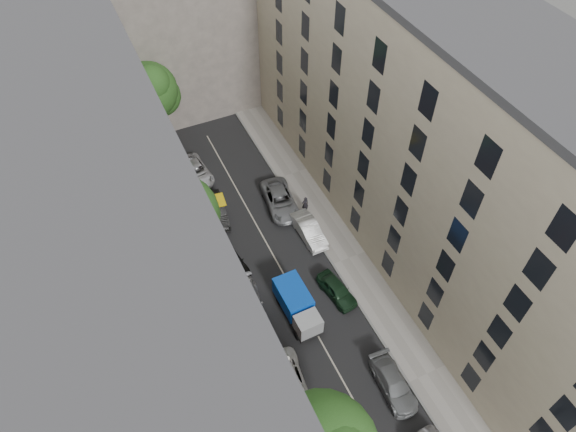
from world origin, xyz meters
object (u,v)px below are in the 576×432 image
tarp_truck (297,305)px  lamp_post (287,377)px  car_left_3 (249,302)px  car_left_4 (232,261)px  car_left_2 (288,383)px  car_right_4 (280,200)px  tree_mid (182,215)px  tree_far (151,92)px  car_right_2 (337,290)px  car_right_1 (393,384)px  car_left_6 (196,171)px  pedestrian (305,204)px  car_left_5 (216,211)px  car_right_3 (309,230)px

tarp_truck → lamp_post: size_ratio=0.71×
car_left_3 → car_left_4: (0.19, 4.19, -0.00)m
car_left_2 → car_right_4: car_right_4 is taller
tree_mid → tree_far: bearing=83.2°
tarp_truck → tree_mid: size_ratio=0.54×
car_left_4 → car_right_2: (6.33, -6.00, -0.01)m
car_left_4 → car_right_1: size_ratio=0.87×
car_left_4 → tree_mid: (-2.89, 1.49, 5.36)m
car_left_6 → tree_far: 8.12m
pedestrian → car_right_2: bearing=81.1°
tree_far → pedestrian: tree_far is taller
car_left_4 → car_left_6: (0.61, 11.20, -0.00)m
car_left_3 → car_right_2: 6.77m
car_left_2 → car_left_3: 7.01m
car_left_5 → car_right_2: 12.93m
car_right_1 → tree_mid: size_ratio=0.50×
car_right_1 → lamp_post: lamp_post is taller
car_left_5 → tree_mid: size_ratio=0.51×
car_right_1 → car_right_2: 8.20m
tree_far → pedestrian: (9.00, -13.70, -5.58)m
tree_mid → car_right_3: bearing=-7.4°
car_right_1 → car_right_3: size_ratio=1.02×
tarp_truck → tree_mid: tree_mid is taller
tree_far → lamp_post: 28.84m
car_left_6 → tree_mid: bearing=-116.0°
car_left_6 → tree_far: tree_far is taller
car_left_2 → car_right_1: bearing=-17.9°
tree_mid → lamp_post: size_ratio=1.31×
car_right_1 → car_right_4: 18.60m
tarp_truck → car_left_5: 12.07m
tarp_truck → car_right_2: tarp_truck is taller
tarp_truck → pedestrian: bearing=59.6°
car_left_3 → car_left_4: size_ratio=1.18×
car_left_6 → car_right_2: car_left_6 is taller
car_left_2 → car_right_2: (6.52, 5.20, -0.04)m
car_left_3 → car_right_1: bearing=-51.2°
tree_mid → lamp_post: tree_mid is taller
car_left_2 → tree_mid: (-2.70, 12.69, 5.33)m
car_left_3 → tree_far: (-0.90, 20.68, 5.91)m
car_left_2 → lamp_post: bearing=-112.4°
car_right_2 → tree_far: tree_far is taller
car_left_2 → car_left_4: 11.20m
car_left_4 → tree_far: (-1.09, 16.49, 5.92)m
tarp_truck → car_left_3: (-3.00, 2.07, -0.57)m
car_left_5 → car_right_3: bearing=-33.7°
car_right_3 → car_right_4: car_right_4 is taller
tarp_truck → tree_mid: bearing=125.3°
car_right_2 → car_right_1: bearing=-99.8°
tarp_truck → tree_mid: 10.75m
pedestrian → tree_mid: bearing=8.2°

